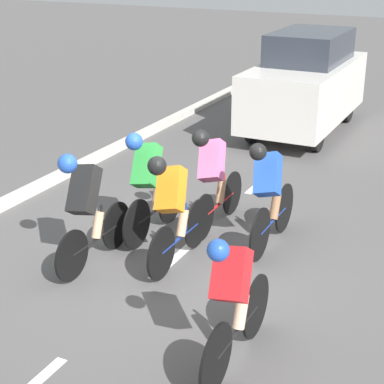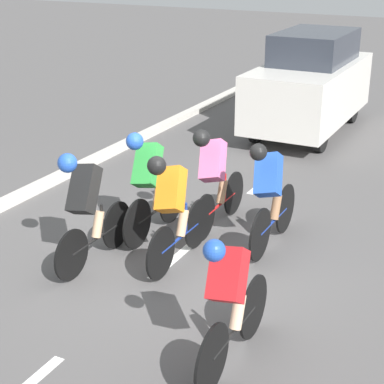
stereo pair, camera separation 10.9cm
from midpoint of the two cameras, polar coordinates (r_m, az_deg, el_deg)
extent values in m
plane|color=#565454|center=(8.52, -0.95, -5.75)|extent=(60.00, 60.00, 0.00)
cube|color=white|center=(8.53, -0.90, -5.69)|extent=(0.12, 1.40, 0.01)
cube|color=white|center=(11.22, 6.78, 1.00)|extent=(0.12, 1.40, 0.01)
cylinder|color=black|center=(8.65, 0.82, -2.83)|extent=(0.03, 0.68, 0.68)
cylinder|color=black|center=(7.87, -2.39, -5.47)|extent=(0.03, 0.68, 0.68)
cylinder|color=navy|center=(8.25, -0.71, -4.09)|extent=(0.04, 0.99, 0.04)
cylinder|color=navy|center=(8.31, -0.16, -2.32)|extent=(0.04, 0.04, 0.42)
cylinder|color=green|center=(8.25, -0.55, -3.33)|extent=(0.07, 0.07, 0.16)
cylinder|color=#DBAD84|center=(8.24, -0.47, -2.76)|extent=(0.12, 0.23, 0.36)
cube|color=orange|center=(7.93, -1.50, 0.22)|extent=(0.45, 0.48, 0.63)
sphere|color=black|center=(7.65, -2.75, 2.35)|extent=(0.23, 0.23, 0.23)
cylinder|color=black|center=(6.81, 5.96, -10.12)|extent=(0.03, 0.69, 0.69)
cylinder|color=black|center=(6.03, 2.33, -14.65)|extent=(0.03, 0.69, 0.69)
cylinder|color=black|center=(6.41, 4.27, -12.26)|extent=(0.04, 1.01, 0.04)
cylinder|color=black|center=(6.44, 4.95, -9.91)|extent=(0.04, 0.04, 0.42)
cylinder|color=#1999D8|center=(6.40, 4.48, -11.29)|extent=(0.07, 0.07, 0.16)
cylinder|color=beige|center=(6.37, 4.59, -10.57)|extent=(0.12, 0.23, 0.36)
cube|color=red|center=(6.00, 3.72, -7.34)|extent=(0.40, 0.45, 0.57)
sphere|color=blue|center=(5.68, 2.54, -5.21)|extent=(0.21, 0.21, 0.21)
cylinder|color=black|center=(9.72, 4.06, -0.11)|extent=(0.03, 0.66, 0.66)
cylinder|color=black|center=(8.85, 1.42, -2.29)|extent=(0.03, 0.66, 0.66)
cylinder|color=red|center=(9.28, 2.80, -1.15)|extent=(0.04, 1.03, 0.04)
cylinder|color=red|center=(9.36, 3.28, 0.41)|extent=(0.04, 0.04, 0.42)
cylinder|color=#1999D8|center=(9.29, 2.94, -0.48)|extent=(0.07, 0.07, 0.16)
cylinder|color=tan|center=(9.28, 3.02, 0.04)|extent=(0.12, 0.23, 0.36)
cube|color=pink|center=(8.98, 2.20, 2.80)|extent=(0.45, 0.49, 0.64)
sphere|color=black|center=(8.71, 1.20, 4.81)|extent=(0.24, 0.24, 0.24)
cylinder|color=black|center=(8.70, -6.35, -2.93)|extent=(0.03, 0.65, 0.65)
cylinder|color=black|center=(7.97, -10.26, -5.53)|extent=(0.03, 0.65, 0.65)
cylinder|color=black|center=(8.33, -8.22, -4.18)|extent=(0.04, 1.00, 0.04)
cylinder|color=black|center=(8.37, -7.61, -2.43)|extent=(0.04, 0.04, 0.42)
cylinder|color=yellow|center=(8.32, -8.06, -3.42)|extent=(0.07, 0.07, 0.16)
cylinder|color=#DBAD84|center=(8.31, -7.99, -2.86)|extent=(0.12, 0.23, 0.36)
cube|color=black|center=(8.00, -9.19, 0.25)|extent=(0.42, 0.51, 0.65)
sphere|color=blue|center=(7.73, -10.62, 2.55)|extent=(0.24, 0.24, 0.24)
cylinder|color=black|center=(9.42, -1.48, -0.70)|extent=(0.03, 0.69, 0.69)
cylinder|color=black|center=(8.66, -4.53, -2.84)|extent=(0.03, 0.69, 0.69)
cylinder|color=black|center=(9.03, -2.94, -1.73)|extent=(0.04, 0.96, 0.04)
cylinder|color=black|center=(9.09, -2.43, -0.14)|extent=(0.04, 0.04, 0.42)
cylinder|color=#1999D8|center=(9.03, -2.79, -1.03)|extent=(0.07, 0.07, 0.16)
cylinder|color=tan|center=(9.02, -2.73, -0.52)|extent=(0.12, 0.23, 0.36)
cube|color=green|center=(8.72, -3.64, 2.38)|extent=(0.42, 0.50, 0.64)
sphere|color=blue|center=(8.45, -4.75, 4.51)|extent=(0.23, 0.23, 0.23)
cylinder|color=black|center=(9.20, 8.64, -1.46)|extent=(0.03, 0.71, 0.71)
cylinder|color=black|center=(8.35, 6.45, -3.80)|extent=(0.03, 0.71, 0.71)
cylinder|color=navy|center=(8.77, 7.60, -2.58)|extent=(0.04, 0.98, 0.04)
cylinder|color=navy|center=(8.84, 8.04, -0.93)|extent=(0.04, 0.04, 0.42)
cylinder|color=white|center=(8.77, 7.74, -1.86)|extent=(0.07, 0.07, 0.16)
cylinder|color=#9E704C|center=(8.76, 7.82, -1.33)|extent=(0.12, 0.23, 0.36)
cube|color=blue|center=(8.45, 7.16, 1.52)|extent=(0.45, 0.48, 0.63)
sphere|color=black|center=(8.16, 6.30, 3.55)|extent=(0.22, 0.22, 0.22)
cylinder|color=black|center=(12.89, 11.66, 4.89)|extent=(0.14, 0.64, 0.64)
cylinder|color=black|center=(13.29, 6.01, 5.72)|extent=(0.14, 0.64, 0.64)
cylinder|color=black|center=(15.22, 14.29, 7.21)|extent=(0.14, 0.64, 0.64)
cylinder|color=black|center=(15.57, 9.40, 7.89)|extent=(0.14, 0.64, 0.64)
cube|color=silver|center=(14.08, 10.59, 8.82)|extent=(1.70, 4.01, 1.17)
cube|color=#2D333D|center=(14.11, 11.09, 12.56)|extent=(1.39, 2.21, 0.64)
camera|label=1|loc=(0.05, -89.61, 0.15)|focal=60.00mm
camera|label=2|loc=(0.05, 90.39, -0.15)|focal=60.00mm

